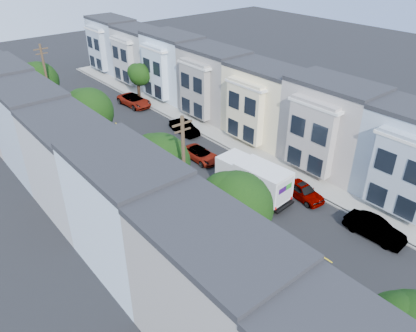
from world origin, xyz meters
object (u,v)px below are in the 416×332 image
parked_left_c (200,222)px  parked_right_c (184,128)px  tree_e (38,82)px  parked_right_a (375,229)px  tree_c (159,163)px  utility_pole_far (49,88)px  parked_right_d (134,101)px  parked_left_d (140,177)px  tree_far_r (139,75)px  lead_sedan (201,155)px  tree_b (235,208)px  tree_d (89,112)px  utility_pole_near (184,180)px  fedex_truck (253,178)px  parked_left_b (292,293)px  parked_right_b (302,191)px

parked_left_c → parked_right_c: bearing=62.6°
tree_e → parked_right_a: bearing=-73.9°
tree_c → parked_left_c: size_ratio=1.77×
utility_pole_far → parked_left_c: utility_pole_far is taller
parked_right_d → parked_left_d: bearing=-123.0°
parked_left_c → parked_left_d: bearing=95.5°
tree_far_r → parked_right_c: bearing=-98.8°
lead_sedan → parked_left_c: (-7.19, -8.82, 0.08)m
parked_right_d → tree_c: bearing=-119.5°
tree_b → lead_sedan: (8.59, 14.18, -5.00)m
tree_b → parked_right_c: (11.20, 20.49, -4.91)m
tree_c → tree_d: 12.28m
utility_pole_near → fedex_truck: bearing=5.1°
tree_c → parked_left_b: tree_c is taller
lead_sedan → parked_left_b: size_ratio=1.11×
tree_b → parked_left_c: bearing=75.3°
parked_left_c → utility_pole_near: bearing=-173.0°
tree_b → tree_e: bearing=90.0°
parked_right_a → utility_pole_far: bearing=104.5°
utility_pole_near → parked_left_c: bearing=1.5°
parked_left_b → parked_left_d: (0.00, 18.38, 0.06)m
tree_c → lead_sedan: bearing=33.2°
utility_pole_far → parked_right_d: (11.20, 0.57, -4.39)m
tree_b → tree_d: bearing=90.0°
tree_d → lead_sedan: 11.90m
parked_right_a → parked_right_d: parked_right_a is taller
tree_b → fedex_truck: bearing=36.9°
tree_c → parked_left_b: 13.47m
tree_c → tree_e: tree_c is taller
tree_far_r → parked_right_b: bearing=-93.8°
utility_pole_near → parked_left_c: size_ratio=2.35×
tree_d → tree_far_r: tree_d is taller
tree_d → utility_pole_near: size_ratio=0.79×
tree_d → tree_e: 13.85m
tree_d → parked_right_d: bearing=44.7°
tree_far_r → parked_right_d: 3.77m
tree_b → parked_right_b: (11.20, 3.00, -4.90)m
lead_sedan → parked_right_b: 11.48m
utility_pole_near → lead_sedan: (8.59, 8.85, -4.52)m
parked_left_b → parked_left_c: (0.00, 9.41, 0.10)m
parked_left_c → parked_right_d: (9.80, 26.53, 0.06)m
tree_e → lead_sedan: bearing=-67.3°
parked_right_b → lead_sedan: bearing=108.7°
tree_far_r → tree_c: bearing=-117.9°
lead_sedan → parked_left_b: 19.60m
tree_c → lead_sedan: size_ratio=1.65×
tree_d → tree_far_r: size_ratio=1.52×
tree_b → parked_right_b: tree_b is taller
tree_b → parked_left_b: size_ratio=1.96×
parked_left_b → parked_right_b: (9.80, 7.05, 0.13)m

